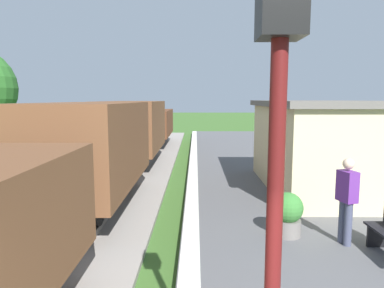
{
  "coord_description": "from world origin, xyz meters",
  "views": [
    {
      "loc": [
        0.5,
        -0.8,
        3.08
      ],
      "look_at": [
        0.38,
        10.21,
        1.66
      ],
      "focal_mm": 32.64,
      "sensor_mm": 36.0,
      "label": 1
    }
  ],
  "objects": [
    {
      "name": "lamp_post_near",
      "position": [
        1.03,
        1.44,
        2.8
      ],
      "size": [
        0.28,
        0.28,
        3.7
      ],
      "color": "#591414",
      "rests_on": "platform_slab"
    },
    {
      "name": "potted_planter",
      "position": [
        2.41,
        6.2,
        0.72
      ],
      "size": [
        0.64,
        0.64,
        0.92
      ],
      "color": "slate",
      "rests_on": "platform_slab"
    },
    {
      "name": "freight_train",
      "position": [
        -2.4,
        11.82,
        1.55
      ],
      "size": [
        2.5,
        26.0,
        2.72
      ],
      "color": "brown",
      "rests_on": "rail_near"
    },
    {
      "name": "person_waiting",
      "position": [
        3.42,
        5.78,
        1.18
      ],
      "size": [
        0.34,
        0.43,
        1.71
      ],
      "rotation": [
        0.0,
        0.0,
        3.42
      ],
      "color": "#474C66",
      "rests_on": "platform_slab"
    },
    {
      "name": "station_hut",
      "position": [
        4.4,
        10.1,
        1.65
      ],
      "size": [
        3.5,
        5.8,
        2.78
      ],
      "color": "beige",
      "rests_on": "platform_slab"
    }
  ]
}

